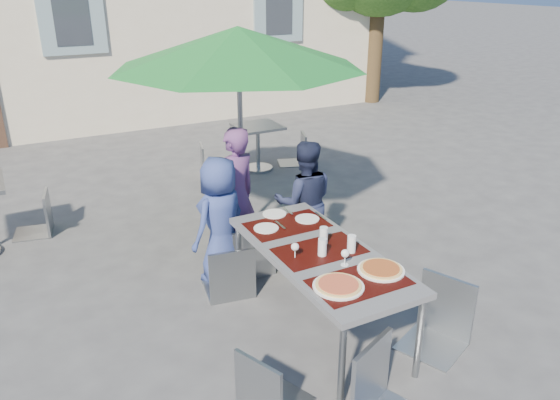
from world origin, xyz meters
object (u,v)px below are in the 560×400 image
chair_1 (250,220)px  patio_umbrella (238,49)px  chair_2 (310,220)px  cafe_table_1 (258,140)px  bg_chair_l_1 (208,141)px  chair_4 (446,275)px  pizza_near_right (381,269)px  bg_chair_r_1 (298,131)px  child_1 (235,197)px  child_2 (304,202)px  dining_table (319,257)px  chair_3 (267,347)px  child_0 (221,221)px  bg_chair_r_0 (35,189)px  pizza_near_left (338,285)px  chair_0 (229,241)px  chair_5 (389,341)px

chair_1 → patio_umbrella: patio_umbrella is taller
chair_2 → cafe_table_1: (0.86, 3.00, -0.07)m
bg_chair_l_1 → chair_2: bearing=-91.6°
chair_4 → cafe_table_1: chair_4 is taller
pizza_near_right → bg_chair_l_1: bg_chair_l_1 is taller
chair_4 → bg_chair_r_1: chair_4 is taller
child_1 → child_2: 0.71m
dining_table → chair_3: chair_3 is taller
child_0 → bg_chair_l_1: (0.96, 2.91, -0.11)m
child_0 → chair_3: (-0.40, -1.80, -0.10)m
pizza_near_right → child_2: bearing=80.1°
child_1 → chair_2: child_1 is taller
chair_3 → dining_table: bearing=39.3°
dining_table → child_0: (-0.40, 1.14, -0.06)m
pizza_near_right → chair_1: size_ratio=0.35×
bg_chair_l_1 → bg_chair_r_0: bearing=-159.0°
bg_chair_l_1 → bg_chair_r_1: size_ratio=0.98×
child_2 → child_1: bearing=-2.2°
chair_2 → chair_3: (-1.27, -1.60, -0.00)m
pizza_near_left → chair_3: 0.68m
pizza_near_left → bg_chair_l_1: bg_chair_l_1 is taller
chair_0 → chair_3: chair_0 is taller
child_1 → pizza_near_right: bearing=81.5°
child_0 → pizza_near_right: bearing=86.5°
pizza_near_right → patio_umbrella: bearing=90.3°
chair_4 → child_2: bearing=98.9°
chair_5 → patio_umbrella: patio_umbrella is taller
child_0 → chair_2: child_0 is taller
chair_2 → bg_chair_r_1: bg_chair_r_1 is taller
dining_table → pizza_near_left: 0.57m
child_2 → chair_4: child_2 is taller
chair_4 → bg_chair_r_1: 4.69m
chair_1 → chair_2: chair_1 is taller
child_1 → chair_3: bearing=53.1°
patio_umbrella → bg_chair_r_0: patio_umbrella is taller
child_0 → cafe_table_1: bearing=-146.5°
child_2 → dining_table: bearing=87.6°
chair_1 → child_1: bearing=92.3°
chair_2 → chair_4: size_ratio=0.88×
chair_0 → chair_1: size_ratio=0.97×
pizza_near_right → bg_chair_l_1: 4.56m
chair_5 → chair_4: bearing=26.4°
chair_0 → pizza_near_right: bearing=-62.5°
patio_umbrella → bg_chair_l_1: size_ratio=3.00×
chair_5 → chair_1: bearing=89.6°
chair_0 → chair_5: (0.33, -1.89, 0.04)m
chair_1 → chair_5: size_ratio=0.96×
bg_chair_r_0 → chair_5: bearing=-67.1°
chair_1 → bg_chair_r_1: (2.12, 2.81, -0.06)m
bg_chair_l_1 → pizza_near_right: bearing=-94.1°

